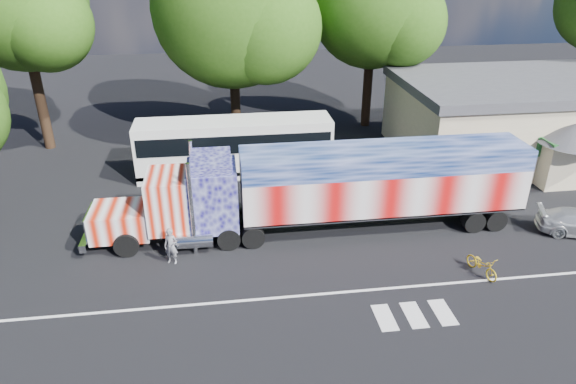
{
  "coord_description": "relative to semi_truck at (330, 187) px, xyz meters",
  "views": [
    {
      "loc": [
        -3.1,
        -20.08,
        13.36
      ],
      "look_at": [
        0.0,
        3.0,
        1.9
      ],
      "focal_mm": 32.0,
      "sensor_mm": 36.0,
      "label": 1
    }
  ],
  "objects": [
    {
      "name": "tree_ne_a",
      "position": [
        6.43,
        15.84,
        6.65
      ],
      "size": [
        9.53,
        9.08,
        13.64
      ],
      "color": "black",
      "rests_on": "ground"
    },
    {
      "name": "bicycle",
      "position": [
        5.91,
        -4.76,
        -1.91
      ],
      "size": [
        1.14,
        1.93,
        0.96
      ],
      "primitive_type": "imported",
      "rotation": [
        0.0,
        0.0,
        0.29
      ],
      "color": "gold",
      "rests_on": "ground"
    },
    {
      "name": "lane_markings",
      "position": [
        -0.3,
        -6.03,
        -2.39
      ],
      "size": [
        30.0,
        2.67,
        0.01
      ],
      "color": "silver",
      "rests_on": "ground"
    },
    {
      "name": "tree_n_mid",
      "position": [
        -3.87,
        14.43,
        6.79
      ],
      "size": [
        11.34,
        10.8,
        14.63
      ],
      "color": "black",
      "rests_on": "ground"
    },
    {
      "name": "tree_nw_a",
      "position": [
        -17.28,
        14.01,
        7.26
      ],
      "size": [
        8.85,
        8.43,
        13.94
      ],
      "color": "black",
      "rests_on": "ground"
    },
    {
      "name": "hall_building",
      "position": [
        17.92,
        8.59,
        0.23
      ],
      "size": [
        22.4,
        12.8,
        5.2
      ],
      "color": "beige",
      "rests_on": "ground"
    },
    {
      "name": "ground",
      "position": [
        -2.01,
        -2.26,
        -2.39
      ],
      "size": [
        100.0,
        100.0,
        0.0
      ],
      "primitive_type": "plane",
      "color": "black"
    },
    {
      "name": "coach_bus",
      "position": [
        -4.41,
        7.77,
        -0.58
      ],
      "size": [
        12.04,
        2.8,
        3.5
      ],
      "color": "white",
      "rests_on": "ground"
    },
    {
      "name": "woman",
      "position": [
        -7.75,
        -2.02,
        -1.51
      ],
      "size": [
        0.75,
        0.61,
        1.76
      ],
      "primitive_type": "imported",
      "rotation": [
        0.0,
        0.0,
        -0.34
      ],
      "color": "slate",
      "rests_on": "ground"
    },
    {
      "name": "semi_truck",
      "position": [
        0.0,
        0.0,
        0.0
      ],
      "size": [
        21.8,
        3.44,
        4.65
      ],
      "color": "black",
      "rests_on": "ground"
    }
  ]
}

